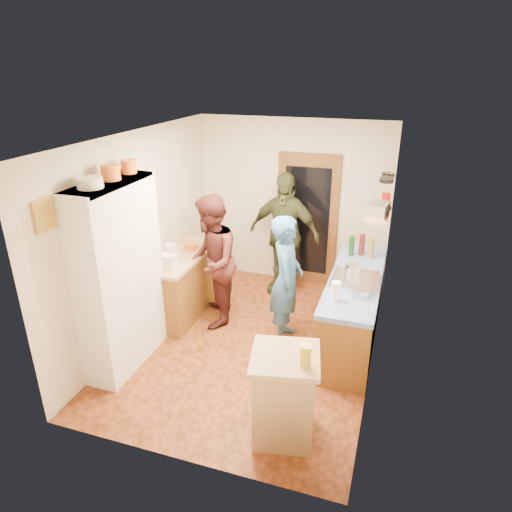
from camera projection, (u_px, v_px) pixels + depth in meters
The scene contains 44 objects.
floor at pixel (252, 342), 5.91m from camera, with size 3.00×4.00×0.02m, color brown.
ceiling at pixel (251, 136), 4.88m from camera, with size 3.00×4.00×0.02m, color silver.
wall_back at pixel (293, 203), 7.15m from camera, with size 3.00×0.02×2.60m, color beige.
wall_front at pixel (171, 339), 3.64m from camera, with size 3.00×0.02×2.60m, color beige.
wall_left at pixel (140, 235), 5.83m from camera, with size 0.02×4.00×2.60m, color beige.
wall_right at pixel (383, 265), 4.96m from camera, with size 0.02×4.00×2.60m, color beige.
door_frame at pixel (307, 221), 7.14m from camera, with size 0.95×0.06×2.10m, color brown.
door_glass at pixel (306, 221), 7.11m from camera, with size 0.70×0.02×1.70m, color black.
hutch_body at pixel (120, 277), 5.15m from camera, with size 0.40×1.20×2.20m, color white.
hutch_top_shelf at pixel (108, 183), 4.72m from camera, with size 0.40×1.14×0.04m, color white.
plate_stack at pixel (90, 183), 4.45m from camera, with size 0.25×0.25×0.11m, color white.
orange_pot_a at pixel (111, 173), 4.75m from camera, with size 0.20×0.20×0.16m, color orange.
orange_pot_b at pixel (129, 167), 5.04m from camera, with size 0.17×0.17×0.15m, color orange.
left_counter_base at pixel (182, 285), 6.48m from camera, with size 0.60×1.40×0.85m, color brown.
left_counter_top at pixel (180, 256), 6.30m from camera, with size 0.64×1.44×0.05m, color tan.
toaster at pixel (168, 261), 5.86m from camera, with size 0.22×0.15×0.17m, color white.
kettle at pixel (171, 251), 6.14m from camera, with size 0.17×0.17×0.19m, color white.
orange_bowl at pixel (192, 246), 6.44m from camera, with size 0.18×0.18×0.08m, color orange.
chopping_board at pixel (198, 240), 6.75m from camera, with size 0.30×0.22×0.03m, color tan.
right_counter_base at pixel (353, 310), 5.83m from camera, with size 0.60×2.20×0.84m, color brown.
right_counter_top at pixel (356, 278), 5.66m from camera, with size 0.62×2.22×0.06m, color #042FC4.
hob at pixel (355, 279), 5.51m from camera, with size 0.55×0.58×0.04m, color silver.
pot_on_hob at pixel (353, 268), 5.61m from camera, with size 0.19×0.19×0.12m, color silver.
bottle_a at pixel (352, 246), 6.19m from camera, with size 0.07×0.07×0.28m, color #143F14.
bottle_b at pixel (362, 245), 6.20m from camera, with size 0.08×0.08×0.30m, color #591419.
bottle_c at pixel (371, 247), 6.12m from camera, with size 0.08×0.08×0.30m, color olive.
paper_towel at pixel (336, 291), 5.01m from camera, with size 0.10×0.10×0.23m, color white.
mixing_bowl at pixel (360, 292), 5.16m from camera, with size 0.24×0.24×0.09m, color silver.
island_base at pixel (284, 398), 4.29m from camera, with size 0.55×0.55×0.86m, color tan.
island_top at pixel (285, 358), 4.11m from camera, with size 0.62×0.62×0.05m, color tan.
cutting_board at pixel (280, 353), 4.15m from camera, with size 0.35×0.28×0.02m, color white.
oil_jar at pixel (306, 355), 3.93m from camera, with size 0.10×0.10×0.20m, color #AD9E2D.
pan_rail at pixel (393, 168), 6.01m from camera, with size 0.02×0.02×0.65m, color silver.
pan_hang_a at pixel (386, 180), 5.93m from camera, with size 0.18×0.18×0.05m, color black.
pan_hang_b at pixel (387, 179), 6.11m from camera, with size 0.16×0.16×0.05m, color black.
pan_hang_c at pixel (388, 175), 6.28m from camera, with size 0.17×0.17×0.05m, color black.
wall_shelf at pixel (377, 217), 5.24m from camera, with size 0.26×0.42×0.03m, color tan.
radio at pixel (378, 209), 5.20m from camera, with size 0.22×0.30×0.15m, color silver.
ext_bracket at pixel (389, 208), 6.40m from camera, with size 0.06×0.10×0.04m, color black.
fire_extinguisher at pixel (385, 204), 6.40m from camera, with size 0.11×0.11×0.32m, color red.
picture_frame at pixel (44, 215), 4.17m from camera, with size 0.03×0.25×0.30m, color gold.
person_hob at pixel (289, 281), 5.64m from camera, with size 0.61×0.40×1.68m, color #2E5C92.
person_left at pixel (214, 261), 6.07m from camera, with size 0.88×0.68×1.80m, color #461D1A.
person_back at pixel (284, 234), 6.87m from camera, with size 1.11×0.46×1.89m, color #333920.
Camera 1 is at (1.61, -4.73, 3.34)m, focal length 32.00 mm.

